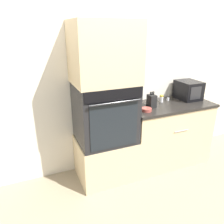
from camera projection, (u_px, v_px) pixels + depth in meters
ground_plane at (139, 181)px, 2.93m from camera, size 12.00×12.00×0.00m
wall_back at (121, 80)px, 3.03m from camera, size 8.00×0.05×2.50m
oven_cabinet_base at (105, 158)px, 2.96m from camera, size 0.74×0.60×0.56m
wall_oven at (105, 113)px, 2.72m from camera, size 0.71×0.64×0.75m
oven_cabinet_upper at (104, 53)px, 2.46m from camera, size 0.74×0.60×0.70m
counter_unit at (166, 133)px, 3.24m from camera, size 1.24×0.63×0.93m
microwave at (188, 90)px, 3.25m from camera, size 0.30×0.36×0.27m
knife_block at (152, 101)px, 2.91m from camera, size 0.09×0.12×0.21m
bowl at (146, 110)px, 2.79m from camera, size 0.13×0.13×0.04m
condiment_jar_near at (161, 99)px, 3.13m from camera, size 0.06×0.06×0.10m
condiment_jar_mid at (168, 98)px, 3.21m from camera, size 0.04×0.04×0.07m
condiment_jar_far at (140, 99)px, 3.14m from camera, size 0.04×0.04×0.09m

